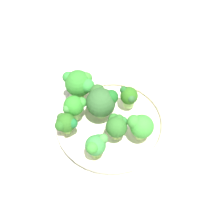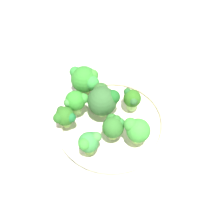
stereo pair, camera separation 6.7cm
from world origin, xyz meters
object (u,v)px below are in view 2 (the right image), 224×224
broccoli_floret_0 (132,99)px  broccoli_floret_7 (85,79)px  bowl (112,123)px  broccoli_floret_2 (90,143)px  broccoli_floret_4 (114,126)px  broccoli_floret_1 (137,130)px  broccoli_floret_3 (103,100)px  broccoli_floret_5 (65,116)px  broccoli_floret_6 (76,101)px

broccoli_floret_0 → broccoli_floret_7: size_ratio=0.65×
bowl → broccoli_floret_2: size_ratio=4.39×
broccoli_floret_2 → broccoli_floret_4: 6.47cm
broccoli_floret_0 → broccoli_floret_7: 12.08cm
broccoli_floret_1 → broccoli_floret_2: bearing=53.0°
broccoli_floret_3 → broccoli_floret_4: (-5.85, 3.96, -0.70)cm
bowl → broccoli_floret_1: size_ratio=3.99×
broccoli_floret_3 → broccoli_floret_7: broccoli_floret_7 is taller
broccoli_floret_5 → broccoli_floret_2: bearing=166.6°
broccoli_floret_1 → broccoli_floret_3: (10.42, -1.94, 0.55)cm
broccoli_floret_6 → broccoli_floret_7: 6.27cm
bowl → broccoli_floret_3: 6.66cm
broccoli_floret_0 → bowl: bearing=73.6°
broccoli_floret_2 → broccoli_floret_7: (11.07, -12.39, 1.11)cm
broccoli_floret_1 → broccoli_floret_3: bearing=-10.5°
broccoli_floret_2 → broccoli_floret_4: same height
broccoli_floret_4 → broccoli_floret_5: size_ratio=1.10×
broccoli_floret_1 → broccoli_floret_0: bearing=-50.4°
broccoli_floret_0 → broccoli_floret_6: size_ratio=0.81×
bowl → broccoli_floret_7: (9.97, -2.93, 6.26)cm
broccoli_floret_6 → broccoli_floret_3: bearing=-142.7°
broccoli_floret_2 → broccoli_floret_7: broccoli_floret_7 is taller
broccoli_floret_3 → broccoli_floret_7: (6.90, -2.17, 0.40)cm
broccoli_floret_6 → broccoli_floret_1: bearing=-173.3°
bowl → broccoli_floret_6: 10.16cm
broccoli_floret_4 → broccoli_floret_5: broccoli_floret_4 is taller
broccoli_floret_1 → broccoli_floret_4: 5.00cm
broccoli_floret_3 → broccoli_floret_7: bearing=-17.5°
broccoli_floret_1 → broccoli_floret_6: 15.41cm
broccoli_floret_4 → broccoli_floret_6: size_ratio=0.92×
broccoli_floret_5 → broccoli_floret_1: bearing=-157.7°
broccoli_floret_3 → broccoli_floret_6: 6.15cm
broccoli_floret_1 → broccoli_floret_2: broccoli_floret_1 is taller
broccoli_floret_5 → broccoli_floret_0: bearing=-125.7°
broccoli_floret_3 → broccoli_floret_6: bearing=37.3°
bowl → broccoli_floret_3: (3.07, -0.75, 5.86)cm
broccoli_floret_5 → broccoli_floret_7: 10.63cm
broccoli_floret_1 → broccoli_floret_2: size_ratio=1.10×
broccoli_floret_7 → broccoli_floret_3: bearing=162.5°
broccoli_floret_3 → broccoli_floret_6: broccoli_floret_3 is taller
broccoli_floret_3 → broccoli_floret_5: size_ratio=1.40×
broccoli_floret_1 → broccoli_floret_5: (15.02, 6.18, -0.45)cm
broccoli_floret_1 → broccoli_floret_5: bearing=22.3°
broccoli_floret_0 → broccoli_floret_5: 16.05cm
broccoli_floret_2 → broccoli_floret_7: size_ratio=0.74×
broccoli_floret_3 → broccoli_floret_5: broccoli_floret_3 is taller
broccoli_floret_0 → broccoli_floret_3: bearing=46.0°
bowl → broccoli_floret_6: broccoli_floret_6 is taller
broccoli_floret_0 → broccoli_floret_6: bearing=41.9°
broccoli_floret_1 → broccoli_floret_5: size_ratio=1.20×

